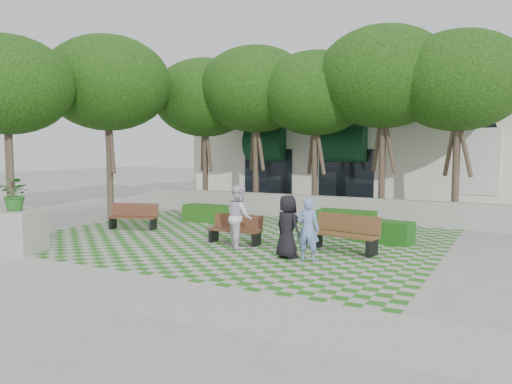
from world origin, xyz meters
The scene contains 17 objects.
ground centered at (0.00, 0.00, 0.00)m, with size 90.00×90.00×0.00m, color gray.
lawn centered at (0.00, 1.00, 0.01)m, with size 12.00×12.00×0.00m, color #2B721E.
sidewalk_south centered at (0.00, -4.70, 0.01)m, with size 16.00×2.00×0.01m, color #9E9B93.
sidewalk_west centered at (-7.20, 1.00, 0.01)m, with size 2.00×12.00×0.01m, color #9E9B93.
retaining_wall centered at (0.00, 6.20, 0.45)m, with size 15.00×0.36×0.90m, color #9E9B93.
bench_east centered at (3.58, 0.71, 0.47)m, with size 1.94×0.96×0.98m.
bench_mid centered at (0.46, 0.35, 0.40)m, with size 1.59×0.56×0.83m.
bench_west centered at (-3.91, 0.93, 0.41)m, with size 1.72×1.04×0.86m.
hedge_east centered at (4.09, 2.49, 0.32)m, with size 1.82×0.73×0.64m, color #164C14.
hedge_midright centered at (2.51, 4.14, 0.33)m, with size 1.90×0.76×0.66m, color #1D4E14.
hedge_midleft centered at (-2.65, 3.53, 0.31)m, with size 1.79×0.72×0.63m, color #1D4F15.
planter_front centered at (-3.88, -3.50, 0.81)m, with size 1.40×1.40×1.99m.
person_blue centered at (3.14, -0.73, 0.78)m, with size 0.57×0.37×1.55m, color #708CCC.
person_dark centered at (2.58, -0.70, 0.79)m, with size 0.77×0.50×1.58m, color black.
person_white centered at (0.86, -0.13, 0.87)m, with size 0.84×0.66×1.74m, color white.
tree_row centered at (-1.86, 5.95, 5.18)m, with size 17.70×13.40×7.41m.
building centered at (0.93, 14.08, 2.52)m, with size 18.00×8.92×5.15m.
Camera 1 is at (7.70, -11.85, 2.73)m, focal length 35.00 mm.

